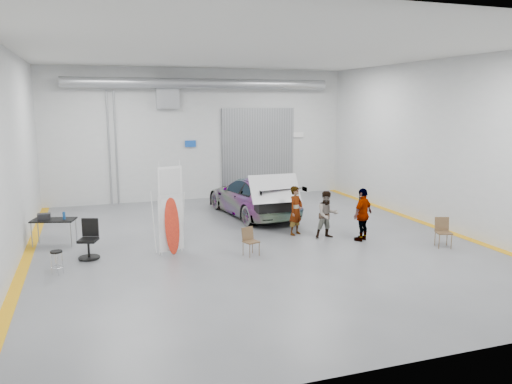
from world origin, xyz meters
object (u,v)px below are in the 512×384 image
object	(u,v)px
folding_chair_far	(443,238)
shop_stool	(57,263)
folding_chair_near	(251,247)
work_table	(51,220)
person_c	(363,214)
person_a	(296,211)
surfboard_display	(169,217)
sedan_car	(253,196)
office_chair	(88,242)
person_b	(327,215)

from	to	relation	value
folding_chair_far	shop_stool	xyz separation A→B (m)	(-11.32, 1.19, 0.03)
folding_chair_near	work_table	size ratio (longest dim) A/B	0.58
shop_stool	person_c	bearing A→B (deg)	1.85
work_table	person_a	bearing A→B (deg)	-9.61
surfboard_display	folding_chair_near	distance (m)	2.58
folding_chair_near	sedan_car	bearing A→B (deg)	53.08
sedan_car	office_chair	xyz separation A→B (m)	(-6.30, -3.81, -0.27)
person_a	office_chair	size ratio (longest dim) A/B	1.48
sedan_car	person_c	size ratio (longest dim) A/B	3.04
shop_stool	office_chair	bearing A→B (deg)	55.85
surfboard_display	office_chair	xyz separation A→B (m)	(-2.31, 0.35, -0.64)
person_c	folding_chair_near	distance (m)	4.03
person_c	folding_chair_near	world-z (taller)	person_c
person_b	shop_stool	world-z (taller)	person_b
person_b	work_table	distance (m)	8.90
work_table	sedan_car	bearing A→B (deg)	14.98
person_a	folding_chair_far	world-z (taller)	person_a
person_c	shop_stool	distance (m)	9.34
folding_chair_far	office_chair	world-z (taller)	office_chair
surfboard_display	folding_chair_far	world-z (taller)	surfboard_display
sedan_car	person_b	size ratio (longest dim) A/B	3.35
person_b	folding_chair_far	xyz separation A→B (m)	(2.95, -2.16, -0.51)
person_a	person_c	distance (m)	2.25
folding_chair_near	folding_chair_far	size ratio (longest dim) A/B	0.91
sedan_car	folding_chair_far	world-z (taller)	sedan_car
sedan_car	surfboard_display	xyz separation A→B (m)	(-3.99, -4.17, 0.36)
surfboard_display	shop_stool	world-z (taller)	surfboard_display
shop_stool	person_b	bearing A→B (deg)	6.61
folding_chair_near	office_chair	xyz separation A→B (m)	(-4.56, 1.27, 0.24)
sedan_car	folding_chair_far	distance (m)	7.50
folding_chair_far	work_table	distance (m)	12.37
person_a	folding_chair_far	distance (m)	4.78
folding_chair_near	person_b	bearing A→B (deg)	1.41
person_c	work_table	world-z (taller)	person_c
sedan_car	person_c	bearing A→B (deg)	108.37
surfboard_display	folding_chair_near	bearing A→B (deg)	-38.64
work_table	office_chair	bearing A→B (deg)	-59.31
folding_chair_far	office_chair	bearing A→B (deg)	-173.37
shop_stool	office_chair	xyz separation A→B (m)	(0.80, 1.18, 0.18)
person_c	folding_chair_far	distance (m)	2.56
surfboard_display	folding_chair_near	world-z (taller)	surfboard_display
person_b	person_c	bearing A→B (deg)	-31.90
sedan_car	folding_chair_near	bearing A→B (deg)	64.10
folding_chair_near	person_c	bearing A→B (deg)	-12.33
folding_chair_near	work_table	distance (m)	6.47
sedan_car	person_c	xyz separation A→B (m)	(2.22, -4.69, 0.11)
sedan_car	work_table	size ratio (longest dim) A/B	3.69
person_b	surfboard_display	bearing A→B (deg)	-175.16
person_a	person_b	distance (m)	1.09
sedan_car	folding_chair_far	bearing A→B (deg)	117.37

